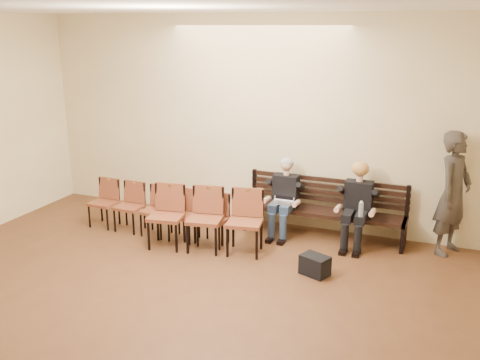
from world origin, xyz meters
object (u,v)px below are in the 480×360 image
at_px(bench, 323,223).
at_px(laptop, 282,203).
at_px(passerby, 454,184).
at_px(chair_row_front, 156,211).
at_px(seated_woman, 357,208).
at_px(bag, 315,265).
at_px(water_bottle, 360,217).
at_px(seated_man, 284,199).
at_px(chair_row_back, 205,220).

distance_m(bench, laptop, 0.75).
bearing_deg(passerby, chair_row_front, 127.54).
xyz_separation_m(seated_woman, bag, (-0.32, -1.27, -0.47)).
distance_m(bench, bag, 1.42).
bearing_deg(water_bottle, seated_man, 166.82).
bearing_deg(water_bottle, bench, 147.25).
bearing_deg(seated_man, chair_row_back, -130.49).
relative_size(bag, chair_row_front, 0.15).
bearing_deg(bag, seated_woman, 76.08).
height_order(seated_man, seated_woman, seated_woman).
xyz_separation_m(bench, chair_row_back, (-1.54, -1.19, 0.26)).
bearing_deg(bench, seated_woman, -12.44).
bearing_deg(bench, chair_row_front, -159.74).
height_order(bench, bag, bench).
distance_m(bench, seated_man, 0.74).
relative_size(water_bottle, bag, 0.64).
relative_size(laptop, chair_row_front, 0.13).
bearing_deg(chair_row_front, passerby, 14.38).
relative_size(seated_woman, laptop, 3.65).
xyz_separation_m(seated_woman, laptop, (-1.16, -0.14, -0.03)).
height_order(seated_woman, chair_row_back, seated_woman).
bearing_deg(laptop, water_bottle, -20.01).
relative_size(passerby, chair_row_back, 1.23).
relative_size(seated_man, bag, 3.19).
relative_size(laptop, chair_row_back, 0.19).
xyz_separation_m(bench, chair_row_front, (-2.54, -0.94, 0.18)).
height_order(water_bottle, passerby, passerby).
xyz_separation_m(laptop, chair_row_back, (-0.92, -0.93, -0.09)).
relative_size(bench, seated_man, 2.16).
xyz_separation_m(seated_woman, passerby, (1.35, 0.22, 0.46)).
relative_size(seated_man, seated_woman, 0.99).
xyz_separation_m(bench, water_bottle, (0.65, -0.42, 0.35)).
height_order(seated_man, passerby, passerby).
bearing_deg(bench, chair_row_back, -142.37).
distance_m(laptop, chair_row_back, 1.31).
distance_m(seated_man, chair_row_back, 1.41).
bearing_deg(seated_woman, chair_row_front, -165.15).
height_order(laptop, chair_row_front, chair_row_front).
height_order(seated_man, chair_row_front, seated_man).
height_order(water_bottle, chair_row_front, chair_row_front).
height_order(passerby, chair_row_back, passerby).
distance_m(seated_man, laptop, 0.14).
bearing_deg(chair_row_back, laptop, 35.08).
height_order(seated_man, chair_row_back, seated_man).
relative_size(bench, bag, 6.90).
distance_m(laptop, bag, 1.48).
xyz_separation_m(seated_man, passerby, (2.52, 0.22, 0.47)).
xyz_separation_m(seated_man, water_bottle, (1.28, -0.30, -0.03)).
bearing_deg(seated_man, chair_row_front, -156.85).
xyz_separation_m(bag, passerby, (1.66, 1.49, 0.93)).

